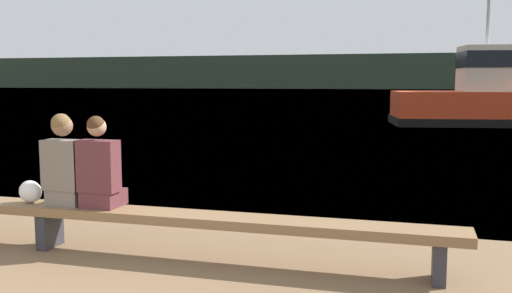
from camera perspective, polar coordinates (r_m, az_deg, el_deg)
The scene contains 7 objects.
water_surface at distance 126.93m, azimuth 14.54°, elevation 5.57°, with size 240.00×240.00×0.00m, color #5684A3.
far_shoreline at distance 132.83m, azimuth 14.65°, elevation 7.25°, with size 600.00×12.00×7.64m, color #2D3D2D.
bench_main at distance 6.69m, azimuth -19.99°, elevation -6.08°, with size 8.79×0.41×0.48m.
person_left at distance 6.48m, azimuth -18.57°, elevation -1.76°, with size 0.43×0.41×1.00m.
person_right at distance 6.26m, azimuth -15.40°, elevation -2.19°, with size 0.43×0.40×0.98m.
shopping_bag at distance 6.80m, azimuth -21.64°, elevation -4.22°, with size 0.27×0.17×0.25m.
tugboat_red at distance 25.42m, azimuth 21.83°, elevation 4.32°, with size 7.62×4.37×6.47m.
Camera 1 is at (2.67, -2.06, 1.83)m, focal length 40.00 mm.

